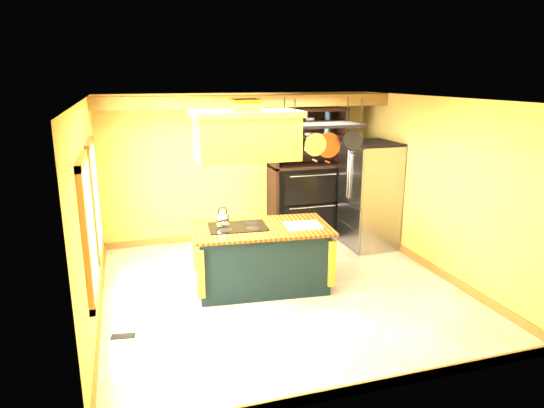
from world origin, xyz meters
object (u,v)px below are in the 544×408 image
refrigerator (369,197)px  hutch (305,188)px  kitchen_island (261,257)px  range_hood (246,134)px  pot_rack (322,132)px

refrigerator → hutch: 1.24m
kitchen_island → range_hood: bearing=-174.5°
range_hood → pot_rack: bearing=0.2°
range_hood → refrigerator: bearing=24.9°
range_hood → hutch: size_ratio=0.59×
range_hood → hutch: range_hood is taller
range_hood → hutch: 2.95m
range_hood → pot_rack: size_ratio=1.25×
refrigerator → range_hood: bearing=-155.1°
range_hood → refrigerator: 3.11m
range_hood → hutch: bearing=51.1°
hutch → pot_rack: bearing=-105.1°
pot_rack → refrigerator: bearing=39.4°
kitchen_island → pot_rack: pot_rack is taller
kitchen_island → hutch: 2.56m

